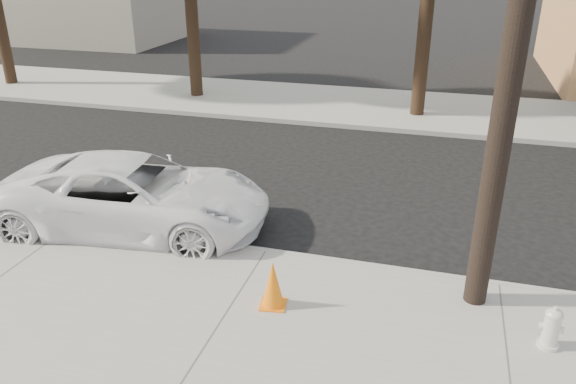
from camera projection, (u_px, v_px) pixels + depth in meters
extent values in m
plane|color=black|center=(296.00, 209.00, 12.08)|extent=(120.00, 120.00, 0.00)
cube|color=gray|center=(221.00, 326.00, 8.26)|extent=(90.00, 4.40, 0.15)
cube|color=gray|center=(359.00, 106.00, 19.54)|extent=(90.00, 5.00, 0.15)
cube|color=#9E9B93|center=(266.00, 253.00, 10.20)|extent=(90.00, 0.12, 0.16)
cylinder|color=black|center=(0.00, 25.00, 21.64)|extent=(0.44, 0.44, 4.50)
cylinder|color=black|center=(193.00, 36.00, 19.88)|extent=(0.44, 0.44, 4.25)
cylinder|color=black|center=(424.00, 40.00, 17.43)|extent=(0.44, 0.44, 4.75)
imported|color=white|center=(135.00, 195.00, 10.97)|extent=(5.53, 3.05, 1.47)
cylinder|color=silver|center=(547.00, 344.00, 7.72)|extent=(0.29, 0.29, 0.05)
cylinder|color=silver|center=(551.00, 331.00, 7.63)|extent=(0.22, 0.22, 0.50)
ellipsoid|color=silver|center=(554.00, 315.00, 7.52)|extent=(0.24, 0.24, 0.17)
cylinder|color=silver|center=(551.00, 328.00, 7.61)|extent=(0.32, 0.13, 0.10)
cylinder|color=silver|center=(551.00, 328.00, 7.61)|extent=(0.14, 0.18, 0.13)
cube|color=orange|center=(273.00, 304.00, 8.61)|extent=(0.44, 0.44, 0.02)
cone|color=orange|center=(273.00, 284.00, 8.46)|extent=(0.39, 0.39, 0.76)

